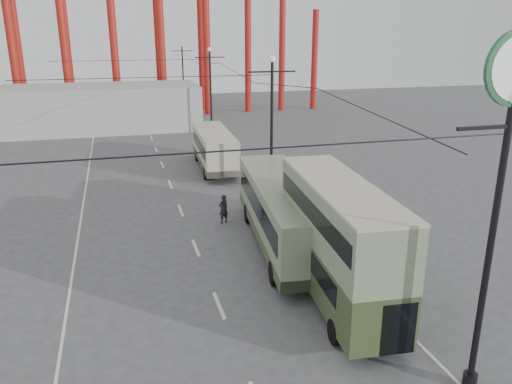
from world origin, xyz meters
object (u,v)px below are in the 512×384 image
object	(u,v)px
lamp_post_near	(506,142)
single_decker_cream	(214,148)
double_decker_bus	(338,236)
pedestrian	(223,209)
single_decker_green	(282,211)

from	to	relation	value
lamp_post_near	single_decker_cream	size ratio (longest dim) A/B	1.07
double_decker_bus	single_decker_cream	size ratio (longest dim) A/B	0.95
double_decker_bus	single_decker_cream	world-z (taller)	double_decker_bus
lamp_post_near	double_decker_bus	xyz separation A→B (m)	(-1.81, 6.22, -5.02)
lamp_post_near	pedestrian	distance (m)	18.16
single_decker_green	pedestrian	xyz separation A→B (m)	(-2.24, 4.11, -1.08)
single_decker_green	single_decker_cream	size ratio (longest dim) A/B	1.23
lamp_post_near	pedestrian	size ratio (longest dim) A/B	6.21
single_decker_cream	pedestrian	xyz separation A→B (m)	(-1.91, -12.53, -0.88)
double_decker_bus	single_decker_green	distance (m)	5.92
single_decker_green	single_decker_cream	bearing A→B (deg)	97.39
double_decker_bus	pedestrian	size ratio (longest dim) A/B	5.52
double_decker_bus	lamp_post_near	bearing A→B (deg)	-68.80
single_decker_green	double_decker_bus	bearing A→B (deg)	-79.99
single_decker_green	pedestrian	bearing A→B (deg)	124.87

